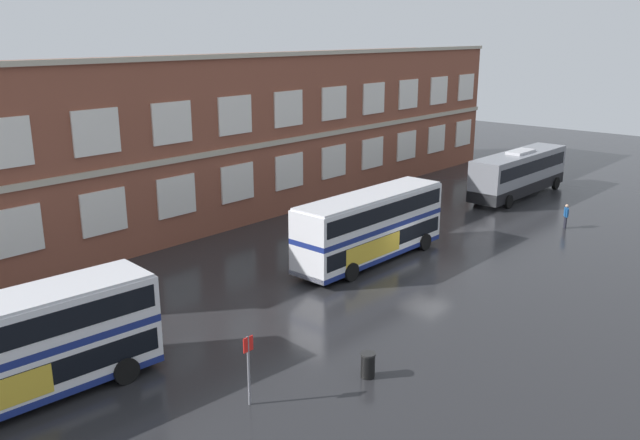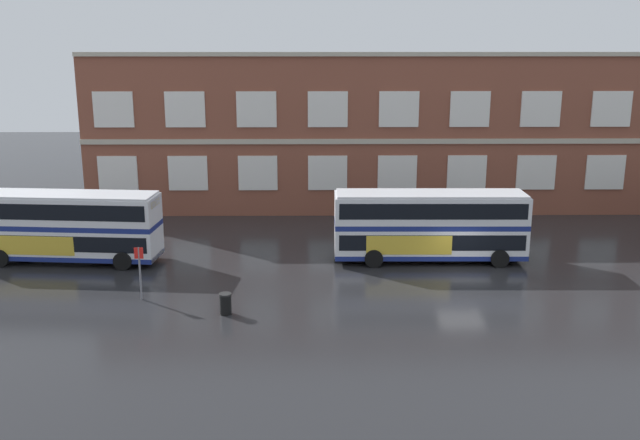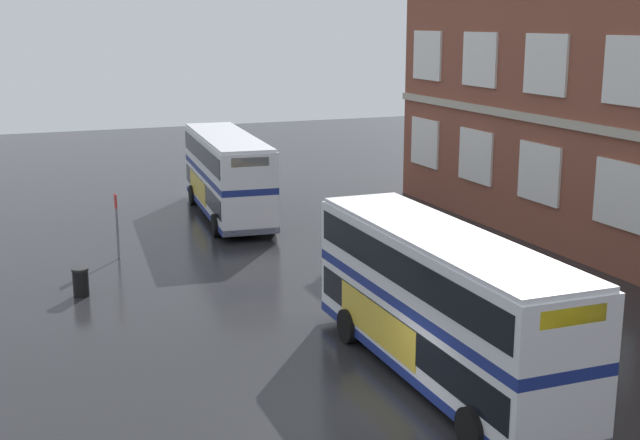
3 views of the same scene
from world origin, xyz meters
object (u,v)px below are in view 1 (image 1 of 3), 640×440
at_px(double_decker_near, 4,353).
at_px(waiting_passenger, 566,215).
at_px(station_litter_bin, 368,365).
at_px(touring_coach, 519,173).
at_px(bus_stand_flag, 249,364).
at_px(double_decker_middle, 371,226).

bearing_deg(double_decker_near, waiting_passenger, -9.73).
bearing_deg(station_litter_bin, double_decker_near, 141.04).
relative_size(touring_coach, station_litter_bin, 11.69).
distance_m(waiting_passenger, bus_stand_flag, 29.57).
xyz_separation_m(double_decker_near, bus_stand_flag, (5.83, -6.31, -0.51)).
xyz_separation_m(double_decker_middle, bus_stand_flag, (-15.33, -6.24, -0.51)).
bearing_deg(double_decker_near, station_litter_bin, -38.96).
distance_m(double_decker_middle, bus_stand_flag, 16.56).
height_order(touring_coach, waiting_passenger, touring_coach).
xyz_separation_m(double_decker_near, double_decker_middle, (21.17, -0.06, 0.00)).
bearing_deg(station_litter_bin, bus_stand_flag, 155.78).
bearing_deg(bus_stand_flag, touring_coach, 10.74).
height_order(double_decker_middle, station_litter_bin, double_decker_middle).
distance_m(bus_stand_flag, station_litter_bin, 4.98).
bearing_deg(double_decker_near, touring_coach, 0.73).
xyz_separation_m(double_decker_near, station_litter_bin, (10.26, -8.30, -1.63)).
distance_m(touring_coach, station_litter_bin, 32.85).
height_order(waiting_passenger, bus_stand_flag, bus_stand_flag).
xyz_separation_m(waiting_passenger, station_litter_bin, (-25.13, -2.23, -0.41)).
bearing_deg(double_decker_near, double_decker_middle, -0.17).
xyz_separation_m(waiting_passenger, bus_stand_flag, (-29.56, -0.24, 0.70)).
relative_size(waiting_passenger, station_litter_bin, 1.65).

